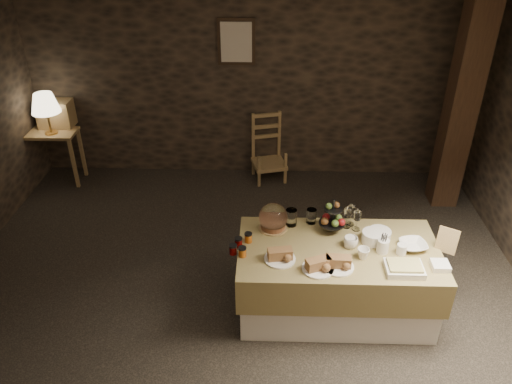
{
  "coord_description": "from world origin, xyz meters",
  "views": [
    {
      "loc": [
        0.27,
        -3.51,
        3.27
      ],
      "look_at": [
        0.15,
        0.2,
        1.04
      ],
      "focal_mm": 35.0,
      "sensor_mm": 36.0,
      "label": 1
    }
  ],
  "objects_px": {
    "buffet_table": "(336,274)",
    "timber_column": "(462,100)",
    "chair": "(269,150)",
    "console_table": "(51,141)",
    "fruit_stand": "(333,219)",
    "table_lamp": "(45,104)",
    "wine_rack": "(56,114)"
  },
  "relations": [
    {
      "from": "wine_rack",
      "to": "timber_column",
      "type": "relative_size",
      "value": 0.16
    },
    {
      "from": "console_table",
      "to": "fruit_stand",
      "type": "bearing_deg",
      "value": -31.08
    },
    {
      "from": "buffet_table",
      "to": "chair",
      "type": "xyz_separation_m",
      "value": [
        -0.61,
        2.45,
        -0.0
      ]
    },
    {
      "from": "chair",
      "to": "timber_column",
      "type": "distance_m",
      "value": 2.38
    },
    {
      "from": "wine_rack",
      "to": "console_table",
      "type": "bearing_deg",
      "value": -105.52
    },
    {
      "from": "console_table",
      "to": "fruit_stand",
      "type": "distance_m",
      "value": 3.89
    },
    {
      "from": "fruit_stand",
      "to": "table_lamp",
      "type": "bearing_deg",
      "value": 149.18
    },
    {
      "from": "fruit_stand",
      "to": "timber_column",
      "type": "bearing_deg",
      "value": 46.86
    },
    {
      "from": "table_lamp",
      "to": "chair",
      "type": "distance_m",
      "value": 2.81
    },
    {
      "from": "table_lamp",
      "to": "chair",
      "type": "relative_size",
      "value": 0.76
    },
    {
      "from": "buffet_table",
      "to": "fruit_stand",
      "type": "distance_m",
      "value": 0.49
    },
    {
      "from": "wine_rack",
      "to": "fruit_stand",
      "type": "relative_size",
      "value": 1.27
    },
    {
      "from": "console_table",
      "to": "table_lamp",
      "type": "bearing_deg",
      "value": -45.0
    },
    {
      "from": "table_lamp",
      "to": "console_table",
      "type": "bearing_deg",
      "value": 135.0
    },
    {
      "from": "chair",
      "to": "fruit_stand",
      "type": "xyz_separation_m",
      "value": [
        0.57,
        -2.2,
        0.42
      ]
    },
    {
      "from": "console_table",
      "to": "table_lamp",
      "type": "height_order",
      "value": "table_lamp"
    },
    {
      "from": "buffet_table",
      "to": "timber_column",
      "type": "bearing_deg",
      "value": 51.49
    },
    {
      "from": "table_lamp",
      "to": "buffet_table",
      "type": "bearing_deg",
      "value": -33.56
    },
    {
      "from": "buffet_table",
      "to": "table_lamp",
      "type": "xyz_separation_m",
      "value": [
        -3.32,
        2.2,
        0.7
      ]
    },
    {
      "from": "wine_rack",
      "to": "timber_column",
      "type": "bearing_deg",
      "value": -6.2
    },
    {
      "from": "timber_column",
      "to": "wine_rack",
      "type": "bearing_deg",
      "value": 173.8
    },
    {
      "from": "fruit_stand",
      "to": "chair",
      "type": "bearing_deg",
      "value": 104.51
    },
    {
      "from": "chair",
      "to": "timber_column",
      "type": "xyz_separation_m",
      "value": [
        2.13,
        -0.54,
        0.91
      ]
    },
    {
      "from": "chair",
      "to": "table_lamp",
      "type": "bearing_deg",
      "value": 170.24
    },
    {
      "from": "buffet_table",
      "to": "fruit_stand",
      "type": "relative_size",
      "value": 5.18
    },
    {
      "from": "table_lamp",
      "to": "wine_rack",
      "type": "relative_size",
      "value": 1.24
    },
    {
      "from": "chair",
      "to": "fruit_stand",
      "type": "bearing_deg",
      "value": -90.43
    },
    {
      "from": "console_table",
      "to": "chair",
      "type": "xyz_separation_m",
      "value": [
        2.76,
        0.2,
        -0.18
      ]
    },
    {
      "from": "chair",
      "to": "console_table",
      "type": "bearing_deg",
      "value": 169.11
    },
    {
      "from": "wine_rack",
      "to": "table_lamp",
      "type": "bearing_deg",
      "value": -90.0
    },
    {
      "from": "buffet_table",
      "to": "timber_column",
      "type": "height_order",
      "value": "timber_column"
    },
    {
      "from": "timber_column",
      "to": "fruit_stand",
      "type": "bearing_deg",
      "value": -133.14
    }
  ]
}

